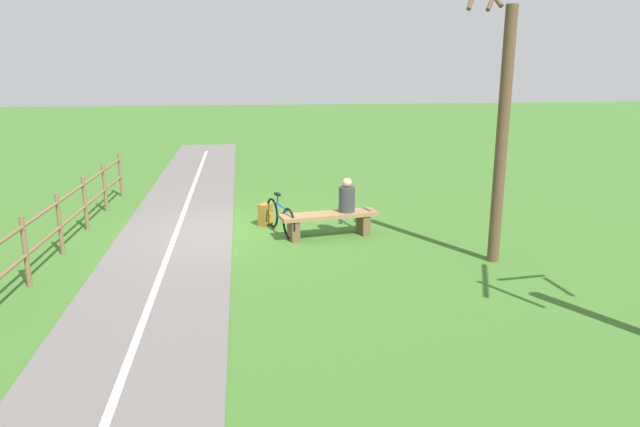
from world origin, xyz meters
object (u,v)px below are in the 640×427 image
object	(u,v)px
bench	(329,220)
tree_far_left	(500,125)
person_seated	(347,197)
backpack	(266,215)
bicycle	(280,217)

from	to	relation	value
bench	tree_far_left	bearing A→B (deg)	134.84
person_seated	tree_far_left	bearing A→B (deg)	129.66
person_seated	backpack	xyz separation A→B (m)	(1.63, -1.00, -0.57)
bench	person_seated	size ratio (longest dim) A/B	2.92
tree_far_left	bench	bearing A→B (deg)	-35.36
person_seated	backpack	world-z (taller)	person_seated
bicycle	bench	bearing A→B (deg)	50.30
bench	tree_far_left	distance (m)	3.89
bench	tree_far_left	xyz separation A→B (m)	(-2.67, 1.89, 2.10)
person_seated	tree_far_left	world-z (taller)	tree_far_left
bicycle	tree_far_left	bearing A→B (deg)	40.90
bicycle	backpack	distance (m)	0.72
person_seated	bicycle	size ratio (longest dim) A/B	0.45
backpack	tree_far_left	world-z (taller)	tree_far_left
person_seated	backpack	size ratio (longest dim) A/B	1.47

